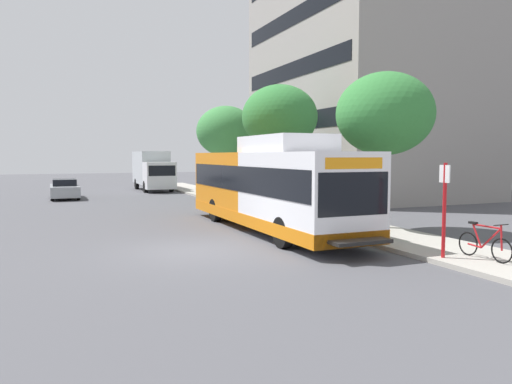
% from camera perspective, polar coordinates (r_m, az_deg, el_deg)
% --- Properties ---
extents(ground_plane, '(120.00, 120.00, 0.00)m').
position_cam_1_polar(ground_plane, '(22.78, -12.92, -3.17)').
color(ground_plane, '#4C4C51').
extents(sidewalk_curb, '(3.00, 56.00, 0.14)m').
position_cam_1_polar(sidewalk_curb, '(23.20, 5.29, -2.77)').
color(sidewalk_curb, '#A8A399').
rests_on(sidewalk_curb, ground).
extents(transit_bus, '(2.58, 12.25, 3.65)m').
position_cam_1_polar(transit_bus, '(18.89, 1.56, 0.60)').
color(transit_bus, white).
rests_on(transit_bus, ground).
extents(bus_stop_sign_pole, '(0.10, 0.36, 2.60)m').
position_cam_1_polar(bus_stop_sign_pole, '(14.13, 21.29, -1.20)').
color(bus_stop_sign_pole, red).
rests_on(bus_stop_sign_pole, sidewalk_curb).
extents(bicycle_parked, '(0.52, 1.76, 1.02)m').
position_cam_1_polar(bicycle_parked, '(14.48, 25.30, -5.53)').
color(bicycle_parked, black).
rests_on(bicycle_parked, sidewalk_curb).
extents(street_tree_near_stop, '(3.72, 3.72, 5.96)m').
position_cam_1_polar(street_tree_near_stop, '(19.34, 14.92, 8.84)').
color(street_tree_near_stop, '#4C3823').
rests_on(street_tree_near_stop, sidewalk_curb).
extents(street_tree_mid_block, '(4.17, 4.17, 6.67)m').
position_cam_1_polar(street_tree_mid_block, '(27.02, 2.81, 8.78)').
color(street_tree_mid_block, '#4C3823').
rests_on(street_tree_mid_block, sidewalk_curb).
extents(street_tree_far_block, '(4.24, 4.24, 6.31)m').
position_cam_1_polar(street_tree_far_block, '(35.00, -3.55, 7.13)').
color(street_tree_far_block, '#4C3823').
rests_on(street_tree_far_block, sidewalk_curb).
extents(parked_car_far_lane, '(1.80, 4.50, 1.33)m').
position_cam_1_polar(parked_car_far_lane, '(35.23, -21.61, 0.34)').
color(parked_car_far_lane, '#93999E').
rests_on(parked_car_far_lane, ground).
extents(box_truck_background, '(2.32, 7.01, 3.25)m').
position_cam_1_polar(box_truck_background, '(41.36, -12.06, 2.60)').
color(box_truck_background, silver).
rests_on(box_truck_background, ground).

